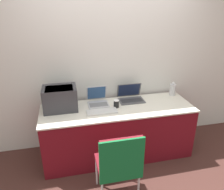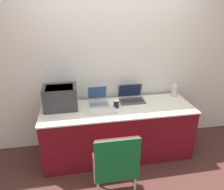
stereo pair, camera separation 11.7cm
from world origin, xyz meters
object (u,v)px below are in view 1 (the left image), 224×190
object	(u,v)px
laptop_right	(131,97)
coffee_cup	(116,104)
chair	(119,162)
metal_pitcher	(173,89)
external_keyboard	(102,111)
printer	(60,98)
laptop_left	(98,100)

from	to	relation	value
laptop_right	coffee_cup	bearing A→B (deg)	-144.16
coffee_cup	chair	distance (m)	0.92
metal_pitcher	external_keyboard	bearing A→B (deg)	-164.47
laptop_right	printer	bearing A→B (deg)	-175.62
laptop_left	metal_pitcher	xyz separation A→B (m)	(1.18, 0.06, 0.04)
external_keyboard	laptop_left	bearing A→B (deg)	92.48
printer	laptop_left	bearing A→B (deg)	6.12
laptop_right	coffee_cup	world-z (taller)	laptop_right
printer	chair	distance (m)	1.19
printer	external_keyboard	bearing A→B (deg)	-22.05
laptop_left	printer	bearing A→B (deg)	-173.88
coffee_cup	metal_pitcher	world-z (taller)	metal_pitcher
printer	laptop_left	size ratio (longest dim) A/B	1.39
metal_pitcher	chair	bearing A→B (deg)	-135.99
laptop_left	metal_pitcher	distance (m)	1.18
external_keyboard	chair	bearing A→B (deg)	-87.33
printer	metal_pitcher	world-z (taller)	printer
laptop_left	chair	xyz separation A→B (m)	(0.05, -1.04, -0.25)
external_keyboard	metal_pitcher	distance (m)	1.22
coffee_cup	printer	bearing A→B (deg)	171.36
printer	external_keyboard	world-z (taller)	printer
printer	coffee_cup	xyz separation A→B (m)	(0.74, -0.11, -0.12)
external_keyboard	laptop_right	bearing A→B (deg)	30.97
chair	external_keyboard	bearing A→B (deg)	92.67
laptop_left	coffee_cup	distance (m)	0.28
metal_pitcher	laptop_right	bearing A→B (deg)	-177.03
external_keyboard	chair	distance (m)	0.80
external_keyboard	chair	xyz separation A→B (m)	(0.04, -0.77, -0.21)
printer	external_keyboard	xyz separation A→B (m)	(0.52, -0.21, -0.16)
printer	laptop_left	xyz separation A→B (m)	(0.51, 0.05, -0.12)
chair	laptop_left	bearing A→B (deg)	92.62
laptop_right	metal_pitcher	world-z (taller)	laptop_right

